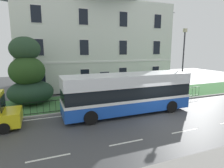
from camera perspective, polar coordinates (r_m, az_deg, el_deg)
ground_plane at (r=14.73m, az=13.88°, el=-9.49°), size 60.00×56.00×0.18m
georgian_townhouse at (r=26.47m, az=-5.80°, el=13.35°), size 19.25×9.60×12.23m
iron_verge_railing at (r=16.85m, az=4.59°, el=-4.38°), size 16.87×0.04×0.97m
evergreen_tree at (r=18.18m, az=-24.04°, el=2.03°), size 3.92×3.92×5.97m
single_decker_bus at (r=14.58m, az=4.77°, el=-2.68°), size 10.03×2.70×3.09m
street_lamp_post at (r=21.20m, az=20.86°, el=7.48°), size 0.36×0.24×6.91m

